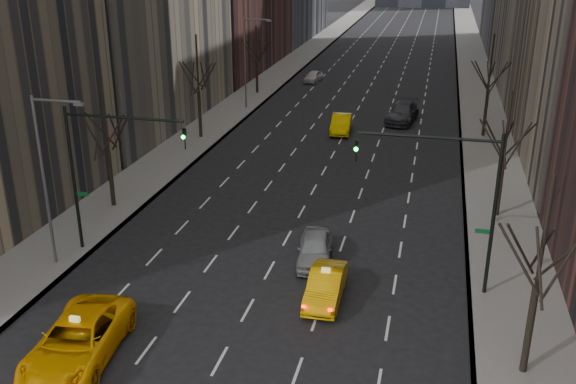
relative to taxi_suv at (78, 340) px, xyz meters
The scene contains 18 objects.
sidewalk_left 67.50m from the taxi_suv, 95.63° to the left, with size 4.50×320.00×0.15m, color slate.
sidewalk_right 69.51m from the taxi_suv, 75.09° to the left, with size 4.50×320.00×0.15m, color slate.
tree_lw_b 16.69m from the taxi_suv, 112.77° to the left, with size 3.36×3.50×7.82m.
tree_lw_c 31.97m from the taxi_suv, 101.54° to the left, with size 3.36×3.50×8.74m.
tree_lw_d 49.65m from the taxi_suv, 97.38° to the left, with size 3.36×3.50×7.36m.
tree_rw_a 18.16m from the taxi_suv, 10.18° to the left, with size 3.36×3.50×8.28m.
tree_rw_b 26.20m from the taxi_suv, 47.39° to the left, with size 3.36×3.50×7.82m.
tree_rw_c 41.26m from the taxi_suv, 64.62° to the left, with size 3.36×3.50×8.74m.
traffic_mast_left 10.82m from the taxi_suv, 110.75° to the left, with size 6.69×0.39×8.00m.
traffic_mast_right 17.96m from the taxi_suv, 31.87° to the left, with size 6.69×0.39×8.00m.
streetlight_near 10.04m from the taxi_suv, 125.98° to the left, with size 2.83×0.22×9.00m.
streetlight_far 42.75m from the taxi_suv, 97.04° to the left, with size 2.83×0.22×9.00m.
taxi_suv is the anchor object (origin of this frame).
taxi_sedan 11.37m from the taxi_suv, 37.74° to the left, with size 1.55×4.45×1.47m, color #FFB405.
silver_sedan_ahead 13.20m from the taxi_suv, 54.03° to the left, with size 1.80×4.47×1.52m, color #919398.
far_taxi 36.20m from the taxi_suv, 81.62° to the left, with size 1.67×4.79×1.58m, color yellow.
far_suv_grey 42.02m from the taxi_suv, 75.76° to the left, with size 2.43×5.99×1.74m, color #333238.
far_car_white 57.06m from the taxi_suv, 91.47° to the left, with size 1.57×3.90×1.33m, color silver.
Camera 1 is at (7.76, -16.69, 16.04)m, focal length 40.00 mm.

